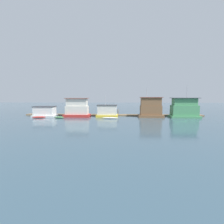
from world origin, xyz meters
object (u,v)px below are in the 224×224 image
Objects in this scene: houseboat_red at (77,109)px; houseboat_green at (184,109)px; dinghy_green at (59,117)px; mooring_post_far_left at (118,113)px; dinghy_red at (39,117)px; dinghy_white at (110,118)px; houseboat_brown at (151,108)px; houseboat_yellow at (107,111)px; houseboat_white at (45,112)px.

houseboat_red is 0.82× the size of houseboat_green.
dinghy_green is 15.99m from mooring_post_far_left.
houseboat_green reaches higher than dinghy_red.
dinghy_green is (5.21, 0.17, -0.01)m from dinghy_red.
dinghy_red is (-37.60, -3.30, -2.10)m from houseboat_green.
mooring_post_far_left is at bearing 12.80° from houseboat_red.
houseboat_brown is at bearing 19.16° from dinghy_white.
dinghy_green is at bearing 178.16° from dinghy_white.
houseboat_brown reaches higher than dinghy_red.
houseboat_red is 5.36m from dinghy_green.
houseboat_brown is 24.05m from dinghy_green.
dinghy_red is at bearing -168.31° from houseboat_yellow.
houseboat_red is at bearing -179.90° from houseboat_green.
mooring_post_far_left is (14.96, 5.59, 0.73)m from dinghy_green.
dinghy_green is at bearing -174.49° from houseboat_green.
houseboat_white is at bearing 169.36° from dinghy_white.
houseboat_green is (20.32, -0.28, 0.78)m from houseboat_yellow.
houseboat_white is 2.13× the size of dinghy_green.
houseboat_green reaches higher than dinghy_green.
mooring_post_far_left is (1.83, 6.01, 0.75)m from dinghy_white.
houseboat_yellow is 0.68× the size of houseboat_green.
houseboat_red is at bearing 19.62° from dinghy_red.
houseboat_brown is at bearing -0.71° from houseboat_yellow.
houseboat_yellow is 4.19m from dinghy_white.
dinghy_red reaches higher than dinghy_green.
houseboat_green reaches higher than houseboat_red.
dinghy_white is (1.06, -3.82, -1.35)m from houseboat_yellow.
houseboat_white is 0.71× the size of houseboat_green.
dinghy_green is at bearing -172.18° from houseboat_brown.
houseboat_green is 2.34× the size of dinghy_red.
houseboat_yellow is at bearing 179.29° from houseboat_brown.
houseboat_green is at bearing -0.79° from houseboat_yellow.
dinghy_white is (-19.26, -3.55, -2.13)m from houseboat_green.
houseboat_red is 2.46× the size of dinghy_green.
houseboat_red is 9.87m from dinghy_red.
houseboat_red is at bearing 38.30° from dinghy_green.
mooring_post_far_left is (11.07, 2.51, -1.29)m from houseboat_red.
houseboat_yellow reaches higher than mooring_post_far_left.
mooring_post_far_left reaches higher than dinghy_green.
houseboat_green is 2.99× the size of dinghy_green.
dinghy_red is at bearing -178.11° from dinghy_green.
houseboat_brown is at bearing 179.11° from houseboat_green.
dinghy_white is at bearing -160.84° from houseboat_brown.
houseboat_white is 18.56m from dinghy_white.
houseboat_yellow is 1.41× the size of dinghy_white.
dinghy_green is (5.08, -3.00, -1.15)m from houseboat_white.
mooring_post_far_left is (-17.43, 2.47, -1.38)m from houseboat_green.
houseboat_brown reaches higher than mooring_post_far_left.
mooring_post_far_left reaches higher than dinghy_red.
houseboat_green reaches higher than dinghy_white.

